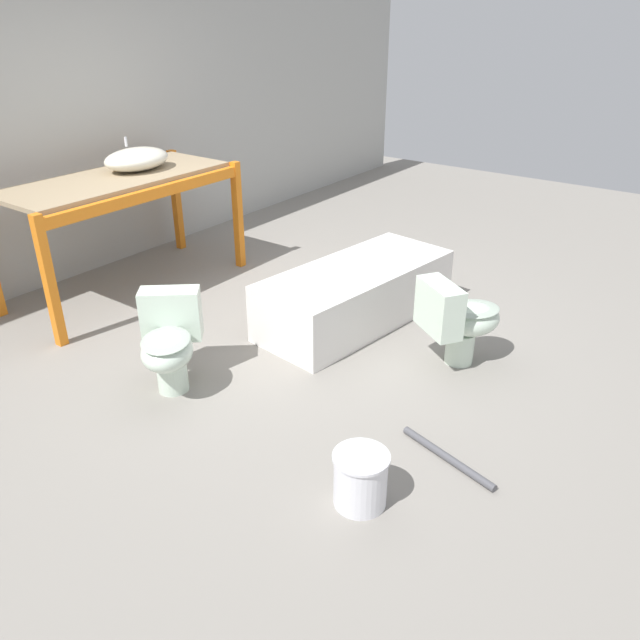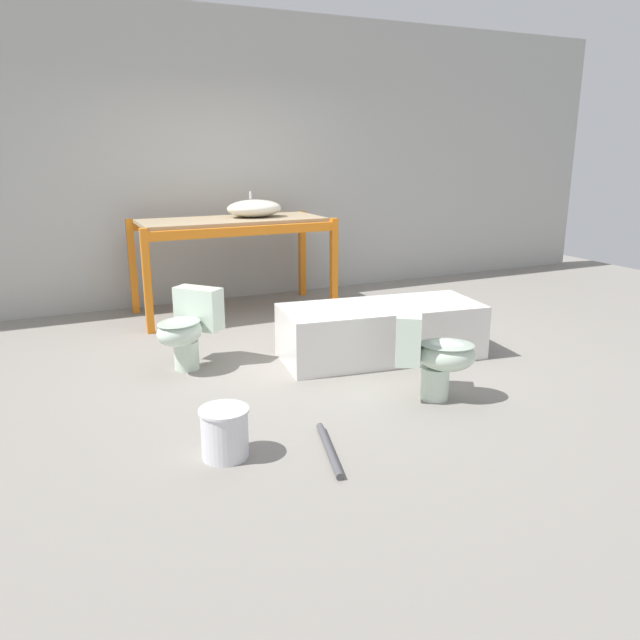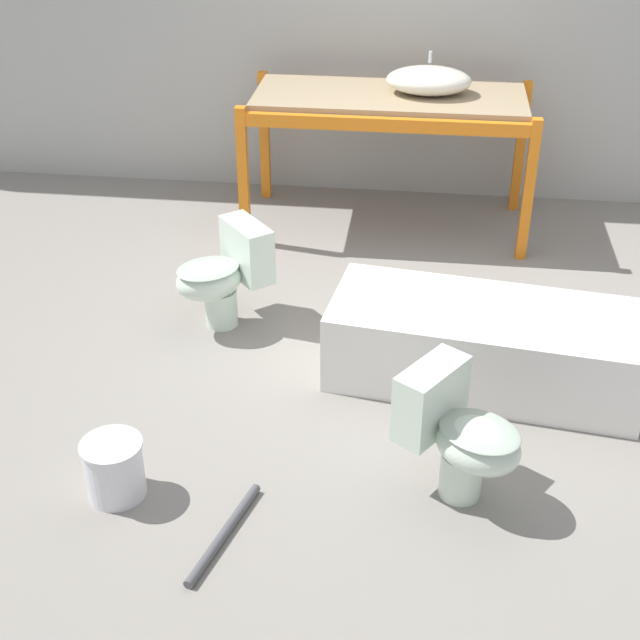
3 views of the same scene
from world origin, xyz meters
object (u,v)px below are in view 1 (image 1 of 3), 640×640
toilet_near (459,319)px  toilet_far (169,341)px  sink_basin (137,159)px  bucket_white (361,478)px  bathtub_main (356,290)px

toilet_near → toilet_far: same height
sink_basin → bucket_white: 3.58m
sink_basin → toilet_near: bearing=-85.3°
bathtub_main → toilet_far: toilet_far is taller
bathtub_main → bucket_white: bathtub_main is taller
toilet_near → bathtub_main: bearing=24.8°
toilet_near → bucket_white: (-1.58, -0.22, -0.19)m
bathtub_main → toilet_near: 0.96m
sink_basin → toilet_far: sink_basin is taller
toilet_near → toilet_far: 1.96m
toilet_far → bucket_white: 1.62m
toilet_far → toilet_near: bearing=5.4°
toilet_far → bathtub_main: bearing=34.4°
toilet_far → bucket_white: (-0.18, -1.59, -0.19)m
toilet_near → sink_basin: bearing=38.7°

